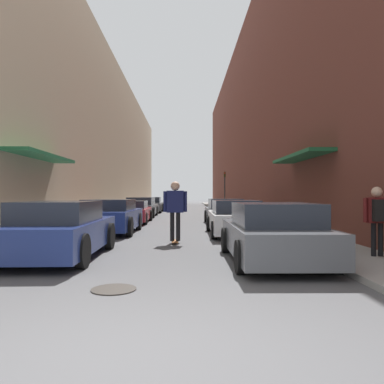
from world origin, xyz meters
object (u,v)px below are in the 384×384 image
parked_car_left_2 (131,212)px  parked_car_right_2 (225,212)px  parked_car_right_0 (273,234)px  manhole_cover (114,289)px  parked_car_left_4 (150,205)px  skateboarder (175,205)px  parked_car_left_3 (141,207)px  pedestrian (378,213)px  parked_car_left_1 (110,216)px  traffic_light (225,186)px  parked_car_left_0 (61,230)px  parked_car_right_1 (235,218)px

parked_car_left_2 → parked_car_right_2: size_ratio=1.09×
parked_car_right_0 → manhole_cover: (-3.05, -2.34, -0.62)m
parked_car_left_4 → skateboarder: skateboarder is taller
parked_car_left_3 → pedestrian: bearing=-67.1°
parked_car_left_1 → parked_car_right_0: 7.86m
traffic_light → pedestrian: 23.84m
manhole_cover → traffic_light: bearing=80.2°
parked_car_left_4 → parked_car_left_0: bearing=-90.1°
skateboarder → parked_car_left_3: bearing=100.8°
parked_car_left_2 → parked_car_right_1: 7.65m
parked_car_left_1 → pedestrian: 9.47m
parked_car_left_0 → parked_car_left_1: (0.05, 5.59, -0.00)m
parked_car_left_0 → parked_car_left_1: parked_car_left_0 is taller
parked_car_right_0 → manhole_cover: 3.90m
parked_car_left_4 → parked_car_right_2: size_ratio=1.08×
parked_car_left_4 → parked_car_right_1: 18.21m
parked_car_left_3 → parked_car_left_4: bearing=89.7°
parked_car_right_0 → traffic_light: (1.48, 23.79, 1.56)m
parked_car_right_0 → skateboarder: 3.94m
parked_car_right_0 → parked_car_left_4: bearing=101.8°
traffic_light → parked_car_right_2: bearing=-96.1°
parked_car_left_1 → parked_car_right_1: parked_car_left_1 is taller
parked_car_right_1 → parked_car_right_2: size_ratio=1.04×
manhole_cover → parked_car_left_2: bearing=97.1°
parked_car_left_1 → parked_car_left_2: 5.38m
parked_car_left_0 → traffic_light: size_ratio=1.32×
parked_car_left_3 → manhole_cover: (1.80, -19.28, -0.62)m
manhole_cover → pedestrian: (5.37, 2.33, 1.07)m
skateboarder → traffic_light: (3.72, 20.58, 1.02)m
parked_car_left_4 → traffic_light: size_ratio=1.38×
parked_car_right_1 → traffic_light: traffic_light is taller
parked_car_left_0 → skateboarder: bearing=44.5°
parked_car_left_0 → parked_car_right_0: size_ratio=1.05×
parked_car_left_2 → manhole_cover: parked_car_left_2 is taller
parked_car_right_0 → parked_car_right_2: parked_car_right_0 is taller
parked_car_left_1 → skateboarder: size_ratio=2.25×
parked_car_left_0 → parked_car_right_0: (4.85, -0.63, -0.02)m
parked_car_right_1 → parked_car_left_0: bearing=-134.0°
parked_car_left_2 → traffic_light: (6.26, 12.19, 1.61)m
parked_car_left_3 → parked_car_left_4: parked_car_left_3 is taller
parked_car_left_4 → parked_car_left_1: bearing=-89.9°
parked_car_left_1 → parked_car_right_1: (4.70, -0.67, -0.03)m
parked_car_right_1 → manhole_cover: parked_car_right_1 is taller
parked_car_left_2 → traffic_light: size_ratio=1.40×
parked_car_left_0 → skateboarder: 3.71m
parked_car_left_1 → parked_car_right_0: same height
parked_car_left_0 → parked_car_left_2: (0.07, 10.97, -0.08)m
parked_car_right_2 → traffic_light: bearing=83.9°
parked_car_left_4 → parked_car_right_2: parked_car_left_4 is taller
parked_car_left_2 → parked_car_left_4: bearing=90.2°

